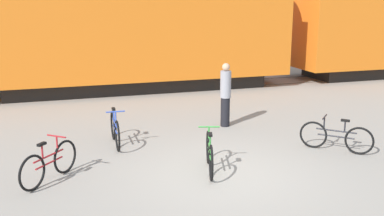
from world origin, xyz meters
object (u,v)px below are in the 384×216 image
object	(u,v)px
bicycle_blue	(115,130)
bicycle_maroon	(49,163)
freight_train	(136,22)
bicycle_green	(210,154)
bicycle_black	(336,137)
person_in_grey	(225,94)

from	to	relation	value
bicycle_blue	bicycle_maroon	xyz separation A→B (m)	(-1.59, -1.94, -0.02)
freight_train	bicycle_maroon	bearing A→B (deg)	-111.46
bicycle_green	freight_train	bearing A→B (deg)	88.66
freight_train	bicycle_maroon	size ratio (longest dim) A/B	28.99
freight_train	bicycle_black	world-z (taller)	freight_train
bicycle_green	person_in_grey	size ratio (longest dim) A/B	0.91
freight_train	bicycle_black	xyz separation A→B (m)	(3.13, -8.98, -2.37)
bicycle_green	bicycle_black	xyz separation A→B (m)	(3.35, 0.31, -0.03)
person_in_grey	bicycle_green	bearing A→B (deg)	27.78
bicycle_black	person_in_grey	bearing A→B (deg)	121.38
bicycle_green	bicycle_black	world-z (taller)	bicycle_green
bicycle_blue	bicycle_maroon	size ratio (longest dim) A/B	1.30
bicycle_black	freight_train	bearing A→B (deg)	109.22
bicycle_blue	bicycle_maroon	distance (m)	2.51
freight_train	bicycle_blue	world-z (taller)	freight_train
bicycle_green	bicycle_black	size ratio (longest dim) A/B	1.31
person_in_grey	freight_train	bearing A→B (deg)	-112.56
bicycle_maroon	bicycle_green	bearing A→B (deg)	-7.70
freight_train	person_in_grey	size ratio (longest dim) A/B	21.09
bicycle_blue	bicycle_maroon	world-z (taller)	bicycle_blue
bicycle_green	bicycle_maroon	distance (m)	3.29
bicycle_green	bicycle_blue	xyz separation A→B (m)	(-1.67, 2.38, 0.01)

